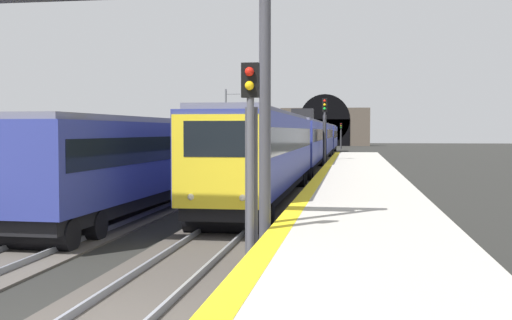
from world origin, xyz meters
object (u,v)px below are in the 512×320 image
object	(u,v)px
train_adjacent_platform	(198,151)
railway_signal_mid	(325,128)
railway_signal_far	(341,133)
overhead_signal_gantry	(96,38)
catenary_mast_near	(226,123)
train_main_approaching	(311,140)
railway_signal_near	(251,152)

from	to	relation	value
train_adjacent_platform	railway_signal_mid	distance (m)	16.04
railway_signal_far	overhead_signal_gantry	bearing A→B (deg)	-2.43
train_adjacent_platform	railway_signal_mid	world-z (taller)	railway_signal_mid
overhead_signal_gantry	catenary_mast_near	bearing A→B (deg)	8.59
railway_signal_mid	railway_signal_far	bearing A→B (deg)	-180.00
train_adjacent_platform	catenary_mast_near	size ratio (longest dim) A/B	4.55
railway_signal_far	overhead_signal_gantry	size ratio (longest dim) A/B	0.54
railway_signal_mid	overhead_signal_gantry	distance (m)	33.98
overhead_signal_gantry	train_main_approaching	bearing A→B (deg)	-2.79
catenary_mast_near	overhead_signal_gantry	bearing A→B (deg)	-171.41
train_adjacent_platform	railway_signal_far	xyz separation A→B (m)	(76.44, -6.27, 0.67)
overhead_signal_gantry	catenary_mast_near	xyz separation A→B (m)	(59.94, 9.05, -1.30)
railway_signal_near	railway_signal_far	size ratio (longest dim) A/B	1.02
railway_signal_far	railway_signal_near	bearing A→B (deg)	0.00
train_main_approaching	railway_signal_near	xyz separation A→B (m)	(-46.98, -1.81, 0.43)
railway_signal_mid	railway_signal_far	size ratio (longest dim) A/B	1.24
train_adjacent_platform	overhead_signal_gantry	xyz separation A→B (m)	(-18.96, -2.23, 3.39)
train_adjacent_platform	railway_signal_near	world-z (taller)	railway_signal_near
railway_signal_near	railway_signal_mid	xyz separation A→B (m)	(34.90, 0.00, 0.66)
train_main_approaching	catenary_mast_near	world-z (taller)	catenary_mast_near
train_main_approaching	railway_signal_near	distance (m)	47.01
railway_signal_mid	overhead_signal_gantry	bearing A→B (deg)	-6.84
railway_signal_near	railway_signal_mid	distance (m)	34.90
overhead_signal_gantry	catenary_mast_near	world-z (taller)	catenary_mast_near
railway_signal_far	overhead_signal_gantry	distance (m)	95.53
railway_signal_near	catenary_mast_near	size ratio (longest dim) A/B	0.57
train_adjacent_platform	catenary_mast_near	distance (m)	41.59
train_main_approaching	railway_signal_far	xyz separation A→B (m)	(49.66, -1.81, 0.46)
train_adjacent_platform	railway_signal_near	size ratio (longest dim) A/B	7.97
railway_signal_mid	overhead_signal_gantry	world-z (taller)	overhead_signal_gantry
train_main_approaching	train_adjacent_platform	distance (m)	27.16
catenary_mast_near	railway_signal_near	bearing A→B (deg)	-167.91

